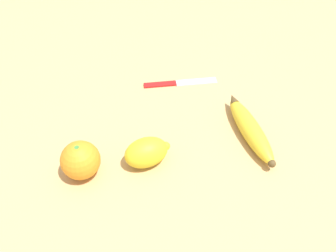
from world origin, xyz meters
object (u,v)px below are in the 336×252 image
object	(u,v)px
orange	(81,160)
paring_knife	(178,83)
lemon	(147,152)
banana	(250,129)

from	to	relation	value
orange	paring_knife	size ratio (longest dim) A/B	0.42
lemon	banana	bearing A→B (deg)	-14.08
paring_knife	orange	bearing A→B (deg)	-41.75
banana	lemon	bearing A→B (deg)	93.12
paring_knife	banana	bearing A→B (deg)	32.43
banana	paring_knife	distance (m)	0.22
lemon	paring_knife	bearing A→B (deg)	42.40
banana	orange	bearing A→B (deg)	90.73
banana	lemon	xyz separation A→B (m)	(-0.21, 0.05, 0.01)
banana	orange	world-z (taller)	orange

